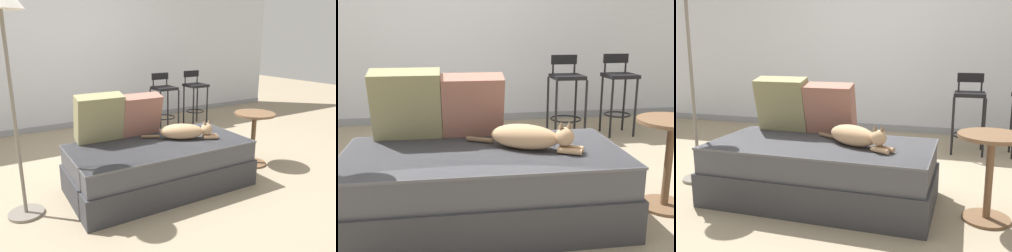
# 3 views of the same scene
# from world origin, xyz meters

# --- Properties ---
(ground_plane) EXTENTS (16.00, 16.00, 0.00)m
(ground_plane) POSITION_xyz_m (0.00, 0.00, 0.00)
(ground_plane) COLOR gray
(ground_plane) RESTS_ON ground
(wall_back_panel) EXTENTS (8.00, 0.10, 2.60)m
(wall_back_panel) POSITION_xyz_m (0.00, 2.25, 1.30)
(wall_back_panel) COLOR silver
(wall_back_panel) RESTS_ON ground
(wall_baseboard_trim) EXTENTS (8.00, 0.02, 0.09)m
(wall_baseboard_trim) POSITION_xyz_m (0.00, 2.20, 0.04)
(wall_baseboard_trim) COLOR gray
(wall_baseboard_trim) RESTS_ON ground
(couch) EXTENTS (1.70, 0.88, 0.45)m
(couch) POSITION_xyz_m (0.00, -0.40, 0.23)
(couch) COLOR #353539
(couch) RESTS_ON ground
(throw_pillow_corner) EXTENTS (0.44, 0.26, 0.46)m
(throw_pillow_corner) POSITION_xyz_m (-0.46, -0.07, 0.68)
(throw_pillow_corner) COLOR #847F56
(throw_pillow_corner) RESTS_ON couch
(throw_pillow_middle) EXTENTS (0.41, 0.25, 0.42)m
(throw_pillow_middle) POSITION_xyz_m (-0.04, -0.08, 0.66)
(throw_pillow_middle) COLOR #936051
(throw_pillow_middle) RESTS_ON couch
(cat) EXTENTS (0.67, 0.43, 0.19)m
(cat) POSITION_xyz_m (0.27, -0.41, 0.52)
(cat) COLOR tan
(cat) RESTS_ON couch
(bar_stool_near_window) EXTENTS (0.34, 0.34, 0.87)m
(bar_stool_near_window) POSITION_xyz_m (1.08, 1.36, 0.50)
(bar_stool_near_window) COLOR black
(bar_stool_near_window) RESTS_ON ground
(bar_stool_by_doorway) EXTENTS (0.32, 0.32, 0.87)m
(bar_stool_by_doorway) POSITION_xyz_m (1.67, 1.36, 0.53)
(bar_stool_by_doorway) COLOR black
(bar_stool_by_doorway) RESTS_ON ground
(side_table) EXTENTS (0.44, 0.44, 0.60)m
(side_table) POSITION_xyz_m (1.19, -0.42, 0.39)
(side_table) COLOR brown
(side_table) RESTS_ON ground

